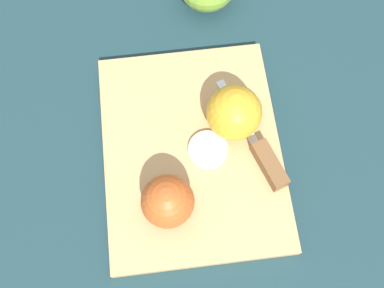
# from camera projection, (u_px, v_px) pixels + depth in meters

# --- Properties ---
(ground_plane) EXTENTS (4.00, 4.00, 0.00)m
(ground_plane) POSITION_uv_depth(u_px,v_px,m) (192.00, 153.00, 0.61)
(ground_plane) COLOR #193338
(cutting_board) EXTENTS (0.34, 0.29, 0.02)m
(cutting_board) POSITION_uv_depth(u_px,v_px,m) (192.00, 151.00, 0.61)
(cutting_board) COLOR tan
(cutting_board) RESTS_ON ground_plane
(apple_half_left) EXTENTS (0.07, 0.07, 0.07)m
(apple_half_left) POSITION_uv_depth(u_px,v_px,m) (167.00, 201.00, 0.54)
(apple_half_left) COLOR #AD4C1E
(apple_half_left) RESTS_ON cutting_board
(apple_half_right) EXTENTS (0.07, 0.07, 0.07)m
(apple_half_right) POSITION_uv_depth(u_px,v_px,m) (234.00, 113.00, 0.58)
(apple_half_right) COLOR gold
(apple_half_right) RESTS_ON cutting_board
(knife) EXTENTS (0.16, 0.10, 0.02)m
(knife) POSITION_uv_depth(u_px,v_px,m) (266.00, 159.00, 0.58)
(knife) COLOR silver
(knife) RESTS_ON cutting_board
(apple_slice) EXTENTS (0.05, 0.05, 0.01)m
(apple_slice) POSITION_uv_depth(u_px,v_px,m) (208.00, 150.00, 0.59)
(apple_slice) COLOR #EFE5C6
(apple_slice) RESTS_ON cutting_board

